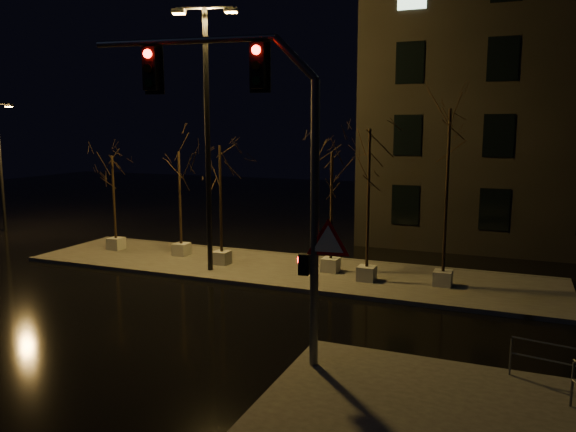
% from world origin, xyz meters
% --- Properties ---
extents(ground, '(90.00, 90.00, 0.00)m').
position_xyz_m(ground, '(0.00, 0.00, 0.00)').
color(ground, black).
rests_on(ground, ground).
extents(median, '(22.00, 5.00, 0.15)m').
position_xyz_m(median, '(0.00, 6.00, 0.07)').
color(median, '#42403B').
rests_on(median, ground).
extents(sidewalk_corner, '(7.00, 5.00, 0.15)m').
position_xyz_m(sidewalk_corner, '(7.50, -3.50, 0.07)').
color(sidewalk_corner, '#42403B').
rests_on(sidewalk_corner, ground).
extents(tree_0, '(1.80, 1.80, 4.54)m').
position_xyz_m(tree_0, '(-8.55, 6.31, 3.60)').
color(tree_0, '#A5A59A').
rests_on(tree_0, median).
extents(tree_1, '(1.80, 1.80, 4.78)m').
position_xyz_m(tree_1, '(-4.98, 6.39, 3.78)').
color(tree_1, '#A5A59A').
rests_on(tree_1, median).
extents(tree_2, '(1.80, 1.80, 5.12)m').
position_xyz_m(tree_2, '(-2.49, 5.62, 4.03)').
color(tree_2, '#A5A59A').
rests_on(tree_2, median).
extents(tree_3, '(1.80, 1.80, 4.90)m').
position_xyz_m(tree_3, '(2.15, 6.17, 3.87)').
color(tree_3, '#A5A59A').
rests_on(tree_3, median).
extents(tree_4, '(1.80, 1.80, 5.82)m').
position_xyz_m(tree_4, '(3.82, 5.40, 4.56)').
color(tree_4, '#A5A59A').
rests_on(tree_4, median).
extents(tree_5, '(1.80, 1.80, 6.54)m').
position_xyz_m(tree_5, '(6.56, 5.78, 5.11)').
color(tree_5, '#A5A59A').
rests_on(tree_5, median).
extents(traffic_signal_mast, '(6.36, 0.92, 7.82)m').
position_xyz_m(traffic_signal_mast, '(3.24, -2.66, 5.28)').
color(traffic_signal_mast, '#5B5E63').
rests_on(traffic_signal_mast, sidewalk_corner).
extents(streetlight_main, '(2.53, 0.93, 10.23)m').
position_xyz_m(streetlight_main, '(-2.46, 4.60, 6.05)').
color(streetlight_main, black).
rests_on(streetlight_main, median).
extents(streetlight_far, '(1.41, 0.33, 7.19)m').
position_xyz_m(streetlight_far, '(-18.04, 8.47, 3.96)').
color(streetlight_far, black).
rests_on(streetlight_far, ground).
extents(guard_rail_a, '(2.16, 0.43, 0.95)m').
position_xyz_m(guard_rail_a, '(10.00, -1.50, 0.77)').
color(guard_rail_a, '#5B5E63').
rests_on(guard_rail_a, sidewalk_corner).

